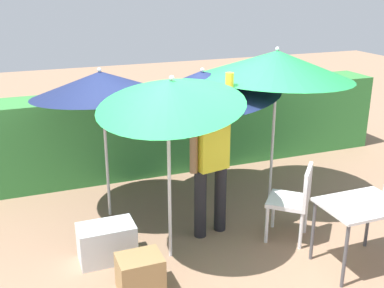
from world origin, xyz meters
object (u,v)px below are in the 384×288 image
umbrella_navy (277,64)px  folding_table (361,211)px  umbrella_rainbow (202,85)px  person_vendor (211,159)px  cooler_box (107,242)px  umbrella_orange (170,93)px  chair_plastic (295,198)px  crate_cardboard (140,273)px  umbrella_yellow (101,84)px

umbrella_navy → folding_table: 2.06m
umbrella_rainbow → person_vendor: size_ratio=1.03×
umbrella_rainbow → umbrella_navy: size_ratio=0.94×
cooler_box → person_vendor: bearing=5.6°
umbrella_navy → person_vendor: umbrella_navy is taller
umbrella_orange → chair_plastic: (1.41, -0.14, -1.29)m
crate_cardboard → folding_table: 2.28m
umbrella_orange → person_vendor: 1.09m
person_vendor → umbrella_rainbow: bearing=76.3°
umbrella_rainbow → person_vendor: umbrella_rainbow is taller
umbrella_orange → folding_table: bearing=-26.0°
umbrella_rainbow → crate_cardboard: 2.40m
umbrella_orange → umbrella_rainbow: bearing=53.8°
umbrella_yellow → cooler_box: size_ratio=3.20×
chair_plastic → folding_table: size_ratio=1.11×
person_vendor → folding_table: 1.66m
umbrella_orange → umbrella_yellow: bearing=109.9°
umbrella_navy → cooler_box: bearing=-165.1°
umbrella_orange → cooler_box: (-0.66, 0.20, -1.60)m
cooler_box → crate_cardboard: cooler_box is taller
cooler_box → folding_table: size_ratio=0.74×
crate_cardboard → umbrella_orange: bearing=43.1°
umbrella_orange → crate_cardboard: 1.74m
crate_cardboard → umbrella_yellow: bearing=88.7°
chair_plastic → folding_table: (0.32, -0.70, 0.12)m
umbrella_yellow → crate_cardboard: bearing=-91.3°
umbrella_orange → cooler_box: umbrella_orange is taller
umbrella_yellow → crate_cardboard: 2.23m
crate_cardboard → folding_table: folding_table is taller
chair_plastic → folding_table: chair_plastic is taller
umbrella_orange → chair_plastic: 1.91m
folding_table → umbrella_rainbow: bearing=117.4°
umbrella_orange → chair_plastic: umbrella_orange is taller
person_vendor → crate_cardboard: (-1.05, -0.77, -0.75)m
umbrella_rainbow → chair_plastic: size_ratio=2.17×
umbrella_rainbow → umbrella_yellow: size_ratio=1.02×
umbrella_navy → person_vendor: 1.49m
umbrella_orange → chair_plastic: bearing=-5.8°
chair_plastic → folding_table: bearing=-65.5°
umbrella_orange → umbrella_yellow: size_ratio=1.11×
umbrella_yellow → chair_plastic: umbrella_yellow is taller
umbrella_navy → crate_cardboard: 2.98m
crate_cardboard → folding_table: bearing=-10.2°
umbrella_navy → person_vendor: (-1.08, -0.49, -0.91)m
umbrella_orange → person_vendor: (0.58, 0.32, -0.87)m
umbrella_navy → person_vendor: bearing=-155.4°
umbrella_rainbow → umbrella_yellow: (-1.19, 0.17, 0.07)m
umbrella_orange → folding_table: 2.25m
umbrella_navy → chair_plastic: 1.66m
umbrella_yellow → folding_table: bearing=-43.4°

